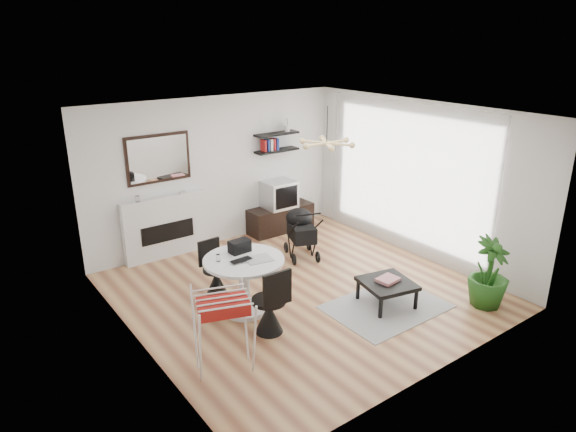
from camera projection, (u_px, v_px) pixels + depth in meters
floor at (301, 291)px, 7.84m from camera, size 5.00×5.00×0.00m
ceiling at (303, 113)px, 6.93m from camera, size 5.00×5.00×0.00m
wall_back at (217, 172)px, 9.28m from camera, size 5.00×0.00×5.00m
wall_left at (133, 248)px, 5.99m from camera, size 0.00×5.00×5.00m
wall_right at (417, 179)px, 8.78m from camera, size 0.00×5.00×5.00m
sheer_curtain at (404, 178)px, 8.88m from camera, size 0.04×3.60×2.60m
fireplace at (165, 220)px, 8.84m from camera, size 1.50×0.17×2.16m
shelf_lower at (277, 150)px, 9.79m from camera, size 0.90×0.25×0.04m
shelf_upper at (277, 134)px, 9.68m from camera, size 0.90×0.25×0.04m
pendant_lamp at (327, 143)px, 7.74m from camera, size 0.90×0.90×0.10m
tv_console at (281, 218)px, 10.16m from camera, size 1.34×0.47×0.50m
crt_tv at (279, 194)px, 9.96m from camera, size 0.60×0.53×0.53m
dining_table at (244, 277)px, 7.08m from camera, size 1.12×1.12×0.82m
laptop at (243, 262)px, 6.88m from camera, size 0.32×0.22×0.02m
black_bag at (240, 246)px, 7.17m from camera, size 0.30×0.19×0.18m
newspaper at (259, 259)px, 6.97m from camera, size 0.40×0.35×0.01m
drinking_glass at (218, 258)px, 6.90m from camera, size 0.06×0.06×0.10m
chair_far at (216, 278)px, 7.68m from camera, size 0.39×0.40×0.83m
chair_near at (270, 312)px, 6.66m from camera, size 0.45×0.46×0.95m
drying_rack at (224, 331)px, 5.84m from camera, size 0.81×0.78×0.97m
stroller at (301, 234)px, 8.95m from camera, size 0.71×0.86×0.95m
rug at (386, 307)px, 7.38m from camera, size 1.66×1.20×0.01m
coffee_table at (387, 284)px, 7.34m from camera, size 0.82×0.82×0.36m
magazines at (388, 279)px, 7.35m from camera, size 0.33×0.28×0.04m
potted_plant at (489, 273)px, 7.27m from camera, size 0.62×0.62×1.03m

